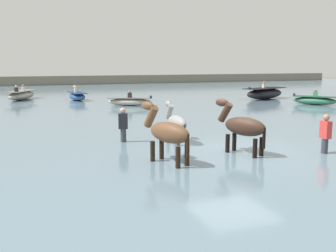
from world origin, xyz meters
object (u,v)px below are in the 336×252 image
at_px(boat_far_offshore, 265,93).
at_px(boat_near_port, 77,96).
at_px(horse_lead_dark_bay, 243,128).
at_px(boat_mid_channel, 130,101).
at_px(person_spectator_far, 325,139).
at_px(boat_far_inshore, 21,95).
at_px(boat_distant_west, 315,100).
at_px(person_wading_mid, 123,129).
at_px(horse_trailing_bay, 167,134).
at_px(horse_flank_grey, 176,124).

height_order(boat_far_offshore, boat_near_port, boat_far_offshore).
bearing_deg(horse_lead_dark_bay, boat_mid_channel, 88.76).
bearing_deg(person_spectator_far, boat_far_inshore, 111.52).
bearing_deg(boat_distant_west, boat_far_offshore, 98.54).
bearing_deg(boat_far_inshore, horse_lead_dark_bay, -73.44).
xyz_separation_m(person_wading_mid, person_spectator_far, (5.40, -3.91, 0.00)).
height_order(horse_lead_dark_bay, person_wading_mid, horse_lead_dark_bay).
xyz_separation_m(boat_near_port, person_wading_mid, (-0.54, -16.38, 0.16)).
relative_size(horse_trailing_bay, boat_near_port, 0.71).
distance_m(boat_far_offshore, boat_near_port, 14.44).
height_order(horse_flank_grey, boat_distant_west, horse_flank_grey).
relative_size(horse_lead_dark_bay, boat_distant_west, 0.73).
bearing_deg(person_wading_mid, boat_distant_west, 26.58).
bearing_deg(person_wading_mid, person_spectator_far, -35.88).
relative_size(horse_flank_grey, boat_distant_west, 0.64).
height_order(horse_lead_dark_bay, horse_trailing_bay, horse_trailing_bay).
bearing_deg(boat_distant_west, horse_lead_dark_bay, -138.82).
height_order(boat_far_inshore, person_spectator_far, person_spectator_far).
distance_m(horse_lead_dark_bay, horse_trailing_bay, 2.55).
height_order(horse_flank_grey, boat_far_inshore, horse_flank_grey).
xyz_separation_m(horse_flank_grey, boat_distant_west, (13.37, 8.30, -0.38)).
height_order(boat_distant_west, person_wading_mid, person_wading_mid).
relative_size(boat_distant_west, person_wading_mid, 1.73).
bearing_deg(boat_mid_channel, boat_near_port, 118.82).
bearing_deg(horse_lead_dark_bay, boat_near_port, 97.17).
xyz_separation_m(boat_far_offshore, boat_distant_west, (0.71, -4.73, -0.14)).
bearing_deg(boat_distant_west, boat_mid_channel, 162.06).
xyz_separation_m(horse_lead_dark_bay, boat_far_offshore, (11.40, 15.33, -0.38)).
height_order(boat_mid_channel, boat_distant_west, boat_distant_west).
bearing_deg(boat_near_port, horse_lead_dark_bay, -82.83).
xyz_separation_m(boat_mid_channel, boat_distant_west, (11.80, -3.82, 0.02)).
xyz_separation_m(boat_distant_west, person_spectator_far, (-9.69, -11.46, 0.17)).
bearing_deg(boat_near_port, horse_flank_grey, -86.05).
bearing_deg(boat_far_inshore, boat_far_offshore, -18.91).
relative_size(horse_lead_dark_bay, horse_trailing_bay, 0.99).
bearing_deg(horse_trailing_bay, horse_flank_grey, 63.17).
bearing_deg(boat_far_offshore, boat_near_port, 163.51).
height_order(boat_mid_channel, boat_near_port, boat_near_port).
distance_m(horse_lead_dark_bay, boat_distant_west, 16.10).
relative_size(horse_lead_dark_bay, person_wading_mid, 1.26).
distance_m(boat_mid_channel, person_spectator_far, 15.42).
bearing_deg(person_wading_mid, boat_far_inshore, 100.44).
bearing_deg(horse_trailing_bay, boat_distant_west, 36.46).
height_order(horse_flank_grey, boat_mid_channel, horse_flank_grey).
bearing_deg(horse_flank_grey, horse_lead_dark_bay, -61.28).
xyz_separation_m(horse_trailing_bay, horse_flank_grey, (1.28, 2.53, -0.16)).
relative_size(boat_mid_channel, person_spectator_far, 1.84).
xyz_separation_m(boat_mid_channel, boat_far_inshore, (-6.68, 7.00, 0.08)).
bearing_deg(horse_trailing_bay, boat_near_port, 89.71).
bearing_deg(boat_far_offshore, boat_far_inshore, 161.09).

